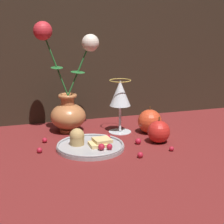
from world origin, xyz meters
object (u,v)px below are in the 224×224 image
Objects in this scene: apple_near_glass at (150,121)px; vase at (68,98)px; wine_glass at (120,96)px; plate_with_pastries at (89,144)px; apple_beside_vase at (159,132)px.

vase is at bearing 159.84° from apple_near_glass.
wine_glass is (0.17, -0.06, 0.01)m from vase.
plate_with_pastries is at bearing -81.92° from vase.
apple_beside_vase is (0.22, -0.01, 0.02)m from plate_with_pastries.
wine_glass reaches higher than plate_with_pastries.
apple_near_glass is at bearing 82.72° from apple_beside_vase.
vase reaches higher than apple_near_glass.
vase is 0.18m from wine_glass.
vase is 4.46× the size of apple_beside_vase.
apple_beside_vase is at bearing -38.55° from vase.
apple_beside_vase is at bearing -3.07° from plate_with_pastries.
plate_with_pastries is 0.22m from apple_beside_vase.
wine_glass reaches higher than apple_near_glass.
vase is 3.99× the size of apple_near_glass.
apple_near_glass is (0.01, 0.10, 0.00)m from apple_beside_vase.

